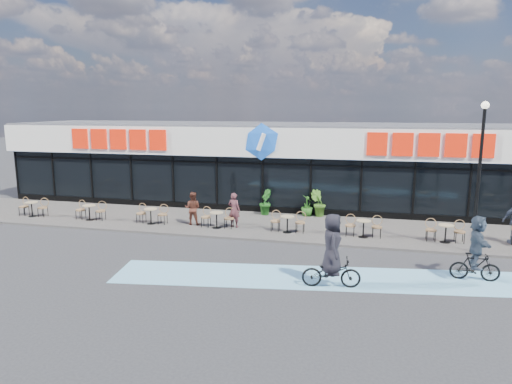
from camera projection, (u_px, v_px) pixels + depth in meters
ground at (223, 255)px, 17.33m from camera, size 120.00×120.00×0.00m
sidewalk at (251, 224)px, 21.63m from camera, size 44.00×5.00×0.10m
bike_lane at (325, 278)px, 14.99m from camera, size 14.17×4.13×0.01m
building at (274, 163)px, 26.40m from camera, size 30.60×6.57×4.75m
lamp_post at (480, 165)px, 16.81m from camera, size 0.28×0.28×5.64m
bistro_set_0 at (33, 207)px, 23.01m from camera, size 1.54×0.62×0.90m
bistro_set_1 at (90, 210)px, 22.28m from camera, size 1.54×0.62×0.90m
bistro_set_2 at (152, 214)px, 21.54m from camera, size 1.54×0.62×0.90m
bistro_set_3 at (217, 218)px, 20.80m from camera, size 1.54×0.62×0.90m
bistro_set_4 at (288, 222)px, 20.07m from camera, size 1.54×0.62×0.90m
bistro_set_5 at (363, 226)px, 19.33m from camera, size 1.54×0.62×0.90m
bistro_set_6 at (445, 231)px, 18.59m from camera, size 1.54×0.62×0.90m
potted_plant_left at (265, 202)px, 23.33m from camera, size 0.70×0.81×1.30m
potted_plant_mid at (307, 206)px, 23.04m from camera, size 0.79×0.79×1.06m
potted_plant_right at (318, 203)px, 22.91m from camera, size 0.78×0.64×1.35m
patron_left at (234, 210)px, 20.84m from camera, size 0.66×0.51×1.60m
patron_right at (193, 208)px, 21.29m from camera, size 0.77×0.61×1.56m
cyclist_a at (477, 249)px, 14.59m from camera, size 1.54×1.59×2.16m
cyclist_c at (332, 259)px, 14.07m from camera, size 1.89×1.00×2.35m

